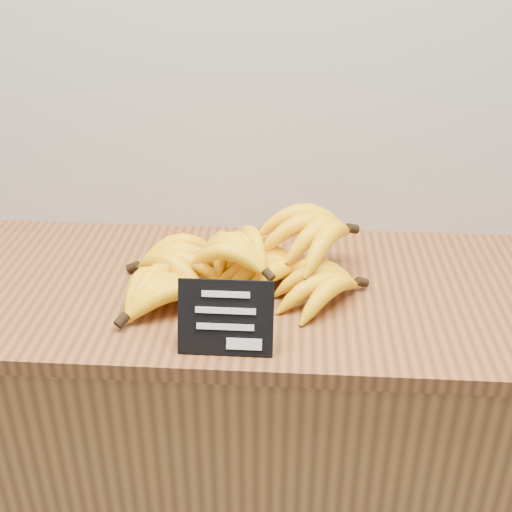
% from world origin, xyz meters
% --- Properties ---
extents(counter, '(1.47, 0.50, 0.90)m').
position_xyz_m(counter, '(-0.07, 2.75, 0.45)').
color(counter, '#A06A33').
rests_on(counter, ground).
extents(counter_top, '(1.51, 0.54, 0.03)m').
position_xyz_m(counter_top, '(-0.07, 2.75, 0.92)').
color(counter_top, brown).
rests_on(counter_top, counter).
extents(chalkboard_sign, '(0.16, 0.05, 0.12)m').
position_xyz_m(chalkboard_sign, '(-0.11, 2.54, 0.99)').
color(chalkboard_sign, black).
rests_on(chalkboard_sign, counter_top).
extents(banana_pile, '(0.51, 0.35, 0.12)m').
position_xyz_m(banana_pile, '(-0.09, 2.74, 0.98)').
color(banana_pile, yellow).
rests_on(banana_pile, counter_top).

